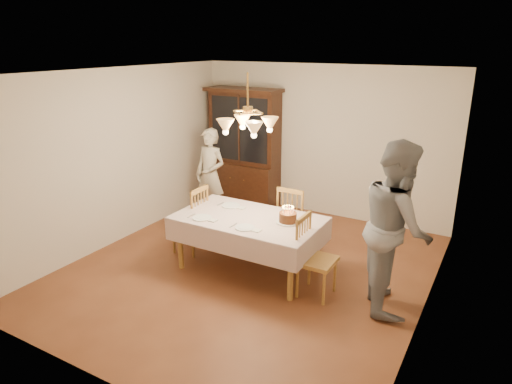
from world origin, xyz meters
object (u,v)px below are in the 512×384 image
Objects in this scene: dining_table at (248,223)px; birthday_cake at (288,218)px; chair_far_side at (294,222)px; elderly_woman at (211,175)px; china_hutch at (244,150)px.

dining_table is 6.33× the size of birthday_cake.
elderly_woman is (-1.78, 0.43, 0.35)m from chair_far_side.
birthday_cake is at bearing -25.40° from elderly_woman.
dining_table is at bearing -35.45° from elderly_woman.
dining_table is 1.20× the size of elderly_woman.
dining_table is 0.55m from birthday_cake.
elderly_woman reaches higher than chair_far_side.
china_hutch is 7.20× the size of birthday_cake.
china_hutch reaches higher than dining_table.
birthday_cake reaches higher than dining_table.
chair_far_side is at bearing 72.51° from dining_table.
chair_far_side is (0.27, 0.86, -0.24)m from dining_table.
dining_table is at bearing -107.49° from chair_far_side.
china_hutch reaches higher than chair_far_side.
china_hutch is at bearing 122.11° from dining_table.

